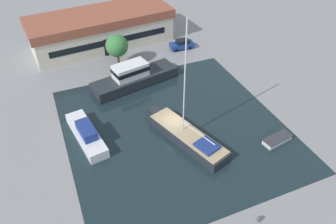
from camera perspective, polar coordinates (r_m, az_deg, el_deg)
name	(u,v)px	position (r m, az deg, el deg)	size (l,w,h in m)	color
ground_plane	(174,128)	(41.13, 1.10, -2.74)	(440.00, 440.00, 0.00)	gray
water_canal	(174,128)	(41.13, 1.10, -2.73)	(26.28, 27.34, 0.01)	#19282D
warehouse_building	(101,29)	(60.12, -11.54, 14.03)	(25.26, 11.53, 5.70)	beige
quay_tree_near_building	(117,46)	(52.25, -8.89, 11.32)	(3.52, 3.52, 5.36)	brown
parked_car	(182,44)	(58.22, 2.42, 11.71)	(4.19, 1.97, 1.69)	navy
sailboat_moored	(187,136)	(39.02, 3.27, -4.13)	(6.31, 12.36, 15.11)	#23282D
motor_cruiser	(134,77)	(48.43, -5.99, 6.06)	(13.52, 6.18, 3.54)	#23282D
small_dinghy	(277,139)	(41.17, 18.50, -4.54)	(3.97, 2.06, 0.66)	silver
cabin_boat	(86,134)	(40.17, -14.02, -3.75)	(3.54, 8.87, 2.29)	white
mooring_bollard	(259,219)	(33.21, 15.61, -17.47)	(0.36, 0.36, 0.66)	#47474C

